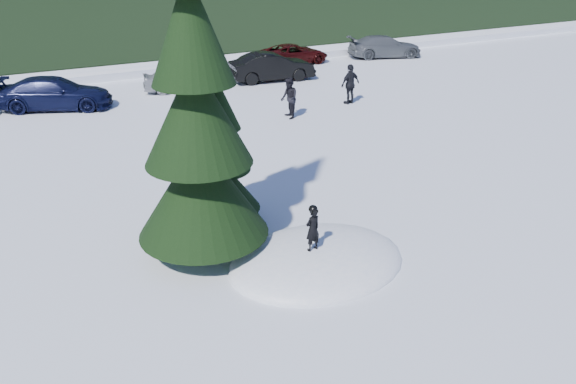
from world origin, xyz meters
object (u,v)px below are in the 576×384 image
spruce_tall (197,126)px  adult_1 (350,84)px  adult_0 (289,98)px  car_7 (385,46)px  car_3 (55,93)px  child_skier (313,229)px  car_4 (181,78)px  car_6 (294,54)px  spruce_short (218,150)px  car_5 (272,67)px

spruce_tall → adult_1: 15.17m
adult_0 → car_7: 15.52m
car_3 → car_7: size_ratio=1.03×
adult_0 → car_3: (-8.80, 6.51, -0.16)m
spruce_tall → child_skier: (1.99, -1.91, -2.29)m
child_skier → car_4: bearing=-108.6°
child_skier → car_4: size_ratio=0.28×
spruce_tall → car_7: (19.84, 18.57, -2.61)m
adult_1 → spruce_tall: bearing=31.6°
spruce_tall → car_6: spruce_tall is taller
car_6 → car_3: bearing=105.3°
spruce_short → car_5: spruce_short is taller
adult_0 → car_5: bearing=170.1°
child_skier → car_4: (2.89, 18.15, -0.37)m
adult_0 → car_6: 11.97m
spruce_tall → adult_1: size_ratio=4.55×
adult_1 → car_3: (-12.52, 5.77, -0.21)m
spruce_tall → spruce_short: bearing=54.5°
adult_0 → car_6: adult_0 is taller
adult_1 → adult_0: bearing=1.0°
car_5 → child_skier: bearing=163.2°
adult_0 → car_5: adult_0 is taller
car_4 → adult_1: bearing=-122.1°
child_skier → adult_0: size_ratio=0.61×
car_4 → car_7: size_ratio=0.79×
adult_1 → car_4: (-6.29, 6.27, -0.29)m
adult_0 → car_7: (12.39, 9.33, -0.18)m
adult_0 → car_6: (6.00, 10.36, -0.27)m
child_skier → car_6: (11.46, 21.51, -0.41)m
spruce_short → car_4: (3.88, 14.84, -1.44)m
car_4 → car_5: 5.21m
spruce_short → car_6: 22.10m
spruce_tall → car_7: bearing=43.1°
car_5 → car_4: bearing=95.5°
spruce_short → adult_1: (10.17, 8.58, -1.16)m
car_5 → car_6: size_ratio=1.05×
spruce_short → adult_1: bearing=40.1°
car_6 → car_7: bearing=-98.4°
adult_1 → car_7: bearing=-145.4°
spruce_short → car_3: 14.60m
car_7 → spruce_tall: bearing=150.9°
spruce_tall → adult_1: (11.17, 9.98, -2.37)m
adult_1 → car_7: (8.67, 8.60, -0.24)m
child_skier → car_6: bearing=-127.5°
spruce_tall → child_skier: 3.59m
car_3 → car_4: size_ratio=1.31×
car_5 → car_7: 10.07m
car_6 → spruce_short: bearing=146.3°
adult_0 → car_5: 7.32m
car_5 → adult_1: bearing=-162.4°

